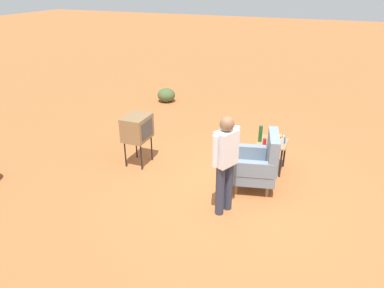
% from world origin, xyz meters
% --- Properties ---
extents(ground_plane, '(60.00, 60.00, 0.00)m').
position_xyz_m(ground_plane, '(0.00, 0.00, 0.00)').
color(ground_plane, '#AD6033').
extents(armchair, '(0.92, 0.94, 1.06)m').
position_xyz_m(armchair, '(-0.25, 0.30, 0.50)').
color(armchair, '#937047').
rests_on(armchair, ground).
extents(side_table, '(0.56, 0.56, 0.61)m').
position_xyz_m(side_table, '(-1.01, 0.39, 0.52)').
color(side_table, black).
rests_on(side_table, ground).
extents(tv_on_stand, '(0.60, 0.46, 1.03)m').
position_xyz_m(tv_on_stand, '(-0.26, -2.15, 0.78)').
color(tv_on_stand, black).
rests_on(tv_on_stand, ground).
extents(person_standing, '(0.53, 0.35, 1.64)m').
position_xyz_m(person_standing, '(0.67, -0.05, 0.94)').
color(person_standing, '#2D3347').
rests_on(person_standing, ground).
extents(soda_can_blue, '(0.07, 0.07, 0.12)m').
position_xyz_m(soda_can_blue, '(-1.02, 0.59, 0.67)').
color(soda_can_blue, blue).
rests_on(soda_can_blue, side_table).
extents(bottle_short_clear, '(0.06, 0.06, 0.20)m').
position_xyz_m(bottle_short_clear, '(-0.91, 0.58, 0.71)').
color(bottle_short_clear, silver).
rests_on(bottle_short_clear, side_table).
extents(bottle_wine_green, '(0.07, 0.07, 0.32)m').
position_xyz_m(bottle_wine_green, '(-0.93, 0.16, 0.77)').
color(bottle_wine_green, '#1E5623').
rests_on(bottle_wine_green, side_table).
extents(soda_can_red, '(0.07, 0.07, 0.12)m').
position_xyz_m(soda_can_red, '(-0.81, 0.27, 0.67)').
color(soda_can_red, red).
rests_on(soda_can_red, side_table).
extents(flower_vase, '(0.15, 0.10, 0.27)m').
position_xyz_m(flower_vase, '(-0.80, 0.54, 0.76)').
color(flower_vase, silver).
rests_on(flower_vase, side_table).
extents(shrub_far, '(0.54, 0.54, 0.41)m').
position_xyz_m(shrub_far, '(-4.09, -3.39, 0.21)').
color(shrub_far, '#475B33').
rests_on(shrub_far, ground).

